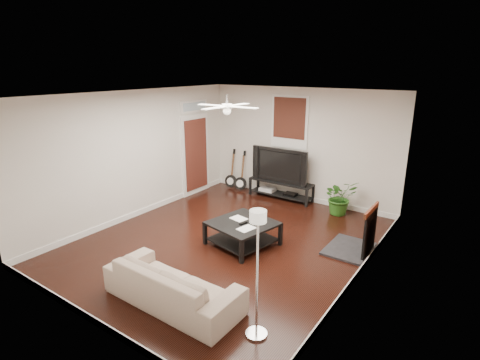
% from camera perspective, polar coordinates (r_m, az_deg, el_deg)
% --- Properties ---
extents(room, '(5.01, 6.01, 2.81)m').
position_cam_1_polar(room, '(6.90, -1.89, 1.19)').
color(room, black).
rests_on(room, ground).
extents(brick_accent, '(0.02, 2.20, 2.80)m').
position_cam_1_polar(brick_accent, '(6.76, 20.67, -0.25)').
color(brick_accent, brown).
rests_on(brick_accent, floor).
extents(fireplace, '(0.80, 1.10, 0.92)m').
position_cam_1_polar(fireplace, '(7.14, 17.65, -7.09)').
color(fireplace, black).
rests_on(fireplace, floor).
extents(window_back, '(1.00, 0.06, 1.30)m').
position_cam_1_polar(window_back, '(9.42, 7.52, 8.72)').
color(window_back, '#33170E').
rests_on(window_back, wall_back).
extents(door_left, '(0.08, 1.00, 2.50)m').
position_cam_1_polar(door_left, '(9.88, -6.80, 5.00)').
color(door_left, white).
rests_on(door_left, wall_left).
extents(tv_stand, '(1.68, 0.45, 0.47)m').
position_cam_1_polar(tv_stand, '(9.68, 6.23, -1.45)').
color(tv_stand, black).
rests_on(tv_stand, floor).
extents(tv, '(1.51, 0.20, 0.87)m').
position_cam_1_polar(tv, '(9.51, 6.41, 2.39)').
color(tv, black).
rests_on(tv, tv_stand).
extents(coffee_table, '(1.28, 1.28, 0.45)m').
position_cam_1_polar(coffee_table, '(7.19, 0.39, -8.12)').
color(coffee_table, black).
rests_on(coffee_table, floor).
extents(sofa, '(2.09, 0.83, 0.61)m').
position_cam_1_polar(sofa, '(5.61, -10.20, -15.27)').
color(sofa, '#C1AA90').
rests_on(sofa, floor).
extents(floor_lamp, '(0.28, 0.28, 1.70)m').
position_cam_1_polar(floor_lamp, '(4.66, 2.63, -14.34)').
color(floor_lamp, silver).
rests_on(floor_lamp, floor).
extents(potted_plant, '(0.97, 0.98, 0.82)m').
position_cam_1_polar(potted_plant, '(8.86, 14.96, -2.51)').
color(potted_plant, '#285F1B').
rests_on(potted_plant, floor).
extents(guitar_left, '(0.38, 0.30, 1.10)m').
position_cam_1_polar(guitar_left, '(10.38, -1.43, 1.71)').
color(guitar_left, black).
rests_on(guitar_left, floor).
extents(guitar_right, '(0.39, 0.32, 1.10)m').
position_cam_1_polar(guitar_right, '(10.16, 0.07, 1.38)').
color(guitar_right, black).
rests_on(guitar_right, floor).
extents(ceiling_fan, '(1.24, 1.24, 0.32)m').
position_cam_1_polar(ceiling_fan, '(6.68, -1.99, 11.15)').
color(ceiling_fan, white).
rests_on(ceiling_fan, ceiling).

